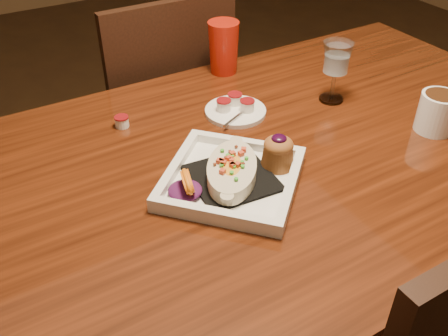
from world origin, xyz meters
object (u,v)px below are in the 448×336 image
table (273,185)px  plate (238,172)px  coffee_mug (439,111)px  red_tumbler (224,48)px  saucer (235,109)px  goblet (336,61)px  chair_far (161,118)px

table → plate: plate is taller
coffee_mug → plate: bearing=-178.4°
red_tumbler → saucer: bearing=-113.5°
coffee_mug → saucer: 0.46m
goblet → red_tumbler: 0.32m
coffee_mug → table: bearing=171.1°
chair_far → goblet: chair_far is taller
goblet → table: bearing=-155.9°
coffee_mug → red_tumbler: red_tumbler is taller
plate → goblet: goblet is taller
saucer → table: bearing=-92.5°
goblet → saucer: goblet is taller
coffee_mug → saucer: (-0.35, 0.29, -0.04)m
red_tumbler → table: bearing=-104.3°
goblet → chair_far: bearing=115.8°
coffee_mug → goblet: size_ratio=0.80×
chair_far → table: bearing=90.0°
chair_far → goblet: size_ratio=6.10×
saucer → red_tumbler: bearing=66.5°
coffee_mug → goblet: bearing=125.0°
saucer → goblet: bearing=-15.3°
table → coffee_mug: (0.36, -0.12, 0.15)m
table → chair_far: bearing=90.0°
plate → coffee_mug: (0.49, -0.06, 0.02)m
table → chair_far: chair_far is taller
goblet → saucer: 0.27m
goblet → saucer: (-0.24, 0.07, -0.09)m
table → saucer: 0.21m
plate → red_tumbler: size_ratio=2.51×
plate → coffee_mug: bearing=-50.2°
chair_far → saucer: (0.01, -0.45, 0.25)m
chair_far → red_tumbler: (0.10, -0.24, 0.31)m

